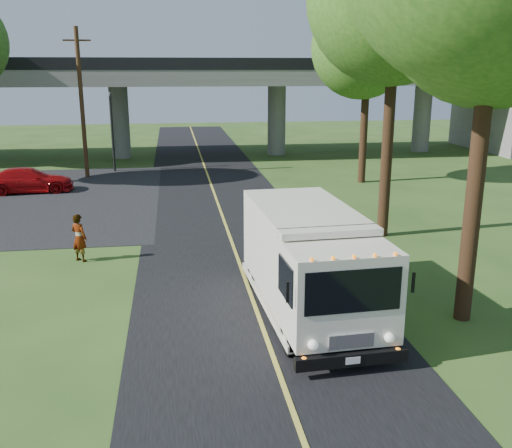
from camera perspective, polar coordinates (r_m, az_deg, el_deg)
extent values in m
plane|color=#2D4A1A|center=(14.22, 1.42, -12.41)|extent=(120.00, 120.00, 0.00)
cube|color=black|center=(23.46, -2.72, -1.05)|extent=(7.00, 90.00, 0.02)
cube|color=black|center=(32.34, -24.04, 2.18)|extent=(16.00, 18.00, 0.01)
cube|color=gold|center=(23.45, -2.72, -1.01)|extent=(0.12, 90.00, 0.01)
cube|color=slate|center=(44.46, -5.76, 14.46)|extent=(50.00, 9.00, 1.20)
cube|color=black|center=(40.06, -5.48, 15.67)|extent=(50.00, 0.25, 0.80)
cube|color=black|center=(48.85, -6.06, 15.58)|extent=(50.00, 0.25, 0.80)
cube|color=slate|center=(52.18, 23.41, 10.12)|extent=(4.00, 10.00, 6.00)
cylinder|color=slate|center=(44.74, -13.46, 9.89)|extent=(1.40, 1.40, 5.40)
cylinder|color=slate|center=(45.32, 2.07, 10.36)|extent=(1.40, 1.40, 5.40)
cylinder|color=slate|center=(48.93, 16.26, 10.14)|extent=(1.40, 1.40, 5.40)
cylinder|color=black|center=(38.80, -14.17, 8.93)|extent=(0.14, 0.14, 5.20)
imported|color=black|center=(38.64, -14.37, 11.87)|extent=(0.18, 0.22, 1.10)
cylinder|color=#472D19|center=(36.85, -17.02, 11.38)|extent=(0.26, 0.26, 9.00)
cube|color=#472D19|center=(36.82, -17.49, 17.12)|extent=(1.60, 0.10, 0.10)
cylinder|color=#382314|center=(15.75, 21.00, 2.89)|extent=(0.44, 0.44, 7.00)
cylinder|color=#382314|center=(23.15, 13.03, 8.07)|extent=(0.44, 0.44, 7.70)
cylinder|color=#382314|center=(34.43, 10.75, 9.58)|extent=(0.44, 0.44, 6.65)
sphere|color=#295817|center=(34.31, 11.17, 17.70)|extent=(5.58, 5.58, 5.58)
sphere|color=#295817|center=(34.12, 12.26, 18.16)|extent=(4.96, 4.96, 4.96)
cube|color=silver|center=(16.33, 4.52, -2.09)|extent=(2.73, 4.70, 2.34)
cube|color=silver|center=(13.46, 8.24, -6.54)|extent=(2.59, 2.00, 2.14)
cube|color=black|center=(12.54, 9.68, -6.61)|extent=(2.19, 0.19, 0.99)
cube|color=black|center=(13.12, 9.53, -13.21)|extent=(2.61, 0.32, 0.29)
cube|color=silver|center=(16.44, 4.81, -7.29)|extent=(2.80, 6.16, 0.19)
cylinder|color=black|center=(13.83, 3.52, -11.11)|extent=(0.34, 0.95, 0.94)
cylinder|color=black|center=(14.47, 11.82, -10.17)|extent=(0.34, 0.95, 0.94)
cylinder|color=black|center=(17.75, -0.06, -4.94)|extent=(0.34, 0.95, 0.94)
cylinder|color=black|center=(18.25, 6.51, -4.46)|extent=(0.34, 0.95, 0.94)
imported|color=#A20A0C|center=(33.75, -21.75, 4.09)|extent=(4.80, 2.30, 1.35)
imported|color=gray|center=(20.98, -17.27, -1.32)|extent=(0.75, 0.70, 1.71)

